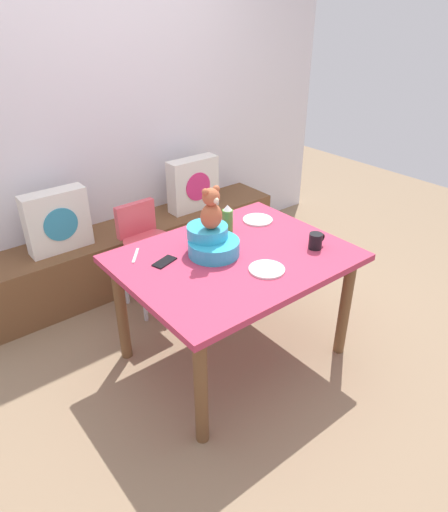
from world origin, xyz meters
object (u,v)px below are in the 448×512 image
Objects in this scene: infant_seat_teal at (212,242)px; ketchup_bottle at (228,219)px; pillow_floral_right at (193,184)px; teddy_bear at (211,209)px; highchair at (147,243)px; cell_phone at (164,262)px; dinner_plate_near at (267,269)px; coffee_mug at (316,241)px; dining_table at (235,269)px; dinner_plate_far at (258,220)px; pillow_floral_left at (57,221)px.

ketchup_bottle reaches higher than infant_seat_teal.
pillow_floral_right is at bearing 66.80° from ketchup_bottle.
highchair is at bearing 93.31° from teddy_bear.
cell_phone is (-0.28, 0.08, -0.07)m from infant_seat_teal.
highchair is 1.10m from dinner_plate_near.
coffee_mug is 0.90m from cell_phone.
highchair is 3.95× the size of dinner_plate_near.
highchair reaches higher than cell_phone.
ketchup_bottle is (0.25, 0.16, 0.02)m from infant_seat_teal.
dinner_plate_near reaches higher than dining_table.
dinner_plate_near and dinner_plate_far have the same top height.
highchair is (0.46, -0.42, -0.16)m from pillow_floral_left.
coffee_mug reaches higher than highchair.
highchair is at bearing 98.44° from dinner_plate_near.
cell_phone is at bearing -77.79° from pillow_floral_left.
pillow_floral_left is at bearing 114.02° from teddy_bear.
pillow_floral_right is at bearing 30.48° from highchair.
dinner_plate_near is 0.65m from dinner_plate_far.
teddy_bear is 1.25× the size of dinner_plate_near.
infant_seat_teal is (0.04, -0.72, 0.29)m from highchair.
ketchup_bottle is 1.28× the size of cell_phone.
dining_table is at bearing -64.39° from pillow_floral_left.
dinner_plate_far reaches higher than dining_table.
pillow_floral_right is at bearing 84.37° from coffee_mug.
dinner_plate_far is at bearing -43.57° from pillow_floral_left.
highchair is 4.27× the size of ketchup_bottle.
pillow_floral_right is 0.34× the size of dining_table.
pillow_floral_right reaches higher than coffee_mug.
pillow_floral_right is 1.76× the size of teddy_bear.
teddy_bear is 1.74× the size of cell_phone.
teddy_bear reaches higher than infant_seat_teal.
highchair is 5.49× the size of cell_phone.
pillow_floral_right reaches higher than dining_table.
highchair is at bearing 118.05° from coffee_mug.
dining_table is at bearing 96.64° from dinner_plate_near.
pillow_floral_right is at bearing 0.00° from pillow_floral_left.
infant_seat_teal is 0.30m from ketchup_bottle.
dinner_plate_near is at bearing -81.56° from highchair.
coffee_mug is at bearing -135.07° from cell_phone.
pillow_floral_right and infant_seat_teal have the same top height.
dinner_plate_far is (0.40, 0.51, 0.00)m from dinner_plate_near.
ketchup_bottle reaches higher than coffee_mug.
cell_phone is at bearing 164.00° from teddy_bear.
dinner_plate_near is (-0.13, -0.51, -0.08)m from ketchup_bottle.
dining_table is 0.84m from highchair.
teddy_bear is at bearing -162.24° from dinner_plate_far.
dining_table is at bearing -49.94° from infant_seat_teal.
dining_table is 7.03× the size of ketchup_bottle.
dining_table is at bearing -121.21° from ketchup_bottle.
highchair is (-0.71, -0.42, -0.16)m from pillow_floral_right.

